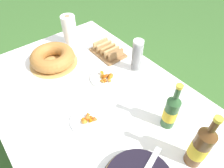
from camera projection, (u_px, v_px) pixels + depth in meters
ground_plane at (98, 150)px, 1.76m from camera, size 16.00×16.00×0.00m
garden_table at (93, 103)px, 1.30m from camera, size 1.60×1.09×0.71m
tablecloth at (93, 98)px, 1.26m from camera, size 1.61×1.10×0.10m
bundt_cake at (53, 58)px, 1.45m from camera, size 0.35×0.35×0.11m
cup_stack at (137, 56)px, 1.35m from camera, size 0.07×0.07×0.24m
cider_bottle_green at (171, 111)px, 1.03m from camera, size 0.07×0.07×0.31m
cider_bottle_amber at (200, 147)px, 0.87m from camera, size 0.08×0.08×0.35m
snack_plate_near at (87, 120)px, 1.12m from camera, size 0.20×0.20×0.05m
snack_plate_left at (106, 77)px, 1.36m from camera, size 0.22×0.22×0.06m
paper_towel_roll at (70, 30)px, 1.58m from camera, size 0.11×0.11×0.24m
bread_board at (108, 51)px, 1.55m from camera, size 0.26×0.18×0.07m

